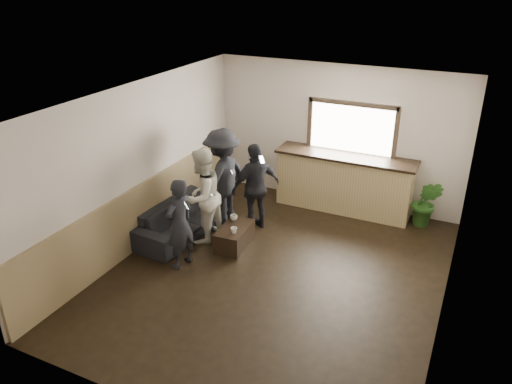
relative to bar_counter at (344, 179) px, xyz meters
The scene contains 12 objects.
ground 2.79m from the bar_counter, 96.35° to the right, with size 5.00×6.00×0.01m, color black.
room_shell 3.00m from the bar_counter, 111.04° to the right, with size 5.01×6.01×2.80m.
bar_counter is the anchor object (origin of this frame).
sofa 3.22m from the bar_counter, 136.49° to the right, with size 2.03×0.79×0.59m, color black.
coffee_table 2.59m from the bar_counter, 120.08° to the right, with size 0.45×0.81×0.36m, color black.
cup_a 2.44m from the bar_counter, 125.46° to the right, with size 0.13×0.13×0.10m, color silver.
cup_b 2.68m from the bar_counter, 116.47° to the right, with size 0.11×0.11×0.10m, color silver.
potted_plant 1.59m from the bar_counter, ahead, with size 0.52×0.42×0.94m, color #2D6623.
person_a 3.59m from the bar_counter, 119.49° to the right, with size 0.50×0.61×1.51m.
person_b 2.94m from the bar_counter, 129.79° to the right, with size 0.74×0.90×1.70m.
person_c 2.43m from the bar_counter, 140.97° to the right, with size 0.84×1.27×1.84m.
person_d 1.91m from the bar_counter, 130.45° to the right, with size 0.88×1.01×1.64m.
Camera 1 is at (2.59, -6.16, 4.47)m, focal length 35.00 mm.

